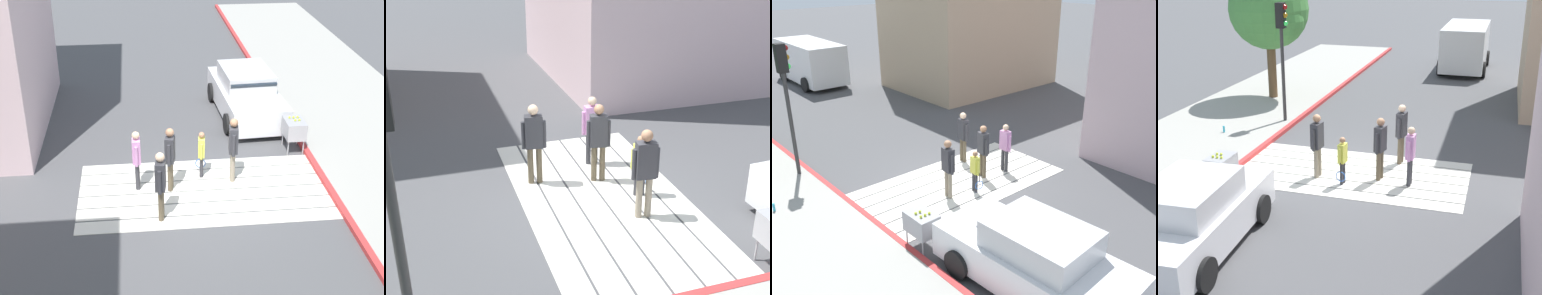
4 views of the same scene
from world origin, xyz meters
TOP-DOWN VIEW (x-y plane):
  - ground_plane at (0.00, 0.00)m, footprint 120.00×120.00m
  - crosswalk_stripes at (0.00, 0.00)m, footprint 6.40×3.25m
  - pedestrian_adult_lead at (0.84, -0.18)m, footprint 0.29×0.50m
  - pedestrian_adult_trailing at (1.68, -0.33)m, footprint 0.22×0.48m
  - pedestrian_adult_side at (-0.83, -0.48)m, footprint 0.28×0.52m
  - pedestrian_teen_behind at (1.15, 1.13)m, footprint 0.28×0.51m
  - pedestrian_child_with_racket at (-0.03, -0.77)m, footprint 0.28×0.42m

SIDE VIEW (x-z plane):
  - ground_plane at x=0.00m, z-range 0.00..0.00m
  - crosswalk_stripes at x=0.00m, z-range 0.00..0.01m
  - pedestrian_child_with_racket at x=-0.03m, z-range 0.08..1.41m
  - pedestrian_adult_trailing at x=1.68m, z-range 0.13..1.76m
  - pedestrian_adult_lead at x=0.84m, z-range 0.14..1.89m
  - pedestrian_teen_behind at x=1.15m, z-range 0.15..1.92m
  - pedestrian_adult_side at x=-0.83m, z-range 0.15..1.94m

